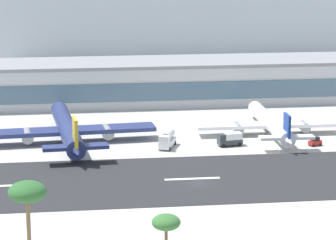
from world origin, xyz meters
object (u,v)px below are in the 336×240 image
(palm_tree_1, at_px, (27,194))
(palm_tree_3, at_px, (166,224))
(service_box_truck_1, at_px, (230,139))
(service_fuel_truck_0, at_px, (167,139))
(airliner_navy_tail_gate_1, at_px, (272,124))
(airliner_gold_tail_gate_0, at_px, (68,130))
(terminal_building, at_px, (155,81))
(service_baggage_tug_2, at_px, (315,142))

(palm_tree_1, xyz_separation_m, palm_tree_3, (20.72, -6.71, -3.43))
(service_box_truck_1, bearing_deg, palm_tree_3, 61.28)
(service_box_truck_1, distance_m, palm_tree_3, 83.67)
(service_fuel_truck_0, bearing_deg, airliner_navy_tail_gate_1, 128.30)
(airliner_gold_tail_gate_0, bearing_deg, terminal_building, -34.24)
(palm_tree_1, bearing_deg, airliner_gold_tail_gate_0, 85.03)
(airliner_navy_tail_gate_1, relative_size, service_box_truck_1, 6.82)
(terminal_building, bearing_deg, airliner_gold_tail_gate_0, -119.49)
(service_fuel_truck_0, bearing_deg, service_box_truck_1, 108.80)
(airliner_gold_tail_gate_0, distance_m, service_fuel_truck_0, 25.15)
(airliner_gold_tail_gate_0, xyz_separation_m, airliner_navy_tail_gate_1, (52.55, 2.14, -0.55))
(airliner_gold_tail_gate_0, xyz_separation_m, service_box_truck_1, (39.65, -7.36, -1.63))
(service_box_truck_1, height_order, service_baggage_tug_2, service_box_truck_1)
(airliner_navy_tail_gate_1, bearing_deg, terminal_building, 29.52)
(airliner_navy_tail_gate_1, distance_m, service_fuel_truck_0, 29.78)
(airliner_navy_tail_gate_1, bearing_deg, service_fuel_truck_0, 108.49)
(terminal_building, bearing_deg, service_fuel_truck_0, -93.32)
(service_fuel_truck_0, xyz_separation_m, palm_tree_1, (-31.10, -73.02, 10.73))
(palm_tree_1, bearing_deg, terminal_building, 75.02)
(terminal_building, height_order, airliner_gold_tail_gate_0, terminal_building)
(service_baggage_tug_2, bearing_deg, terminal_building, -81.23)
(palm_tree_3, bearing_deg, airliner_navy_tail_gate_1, 66.39)
(airliner_navy_tail_gate_1, height_order, palm_tree_1, palm_tree_1)
(terminal_building, relative_size, palm_tree_3, 19.00)
(airliner_navy_tail_gate_1, height_order, service_fuel_truck_0, airliner_navy_tail_gate_1)
(airliner_navy_tail_gate_1, bearing_deg, palm_tree_3, 157.34)
(service_fuel_truck_0, xyz_separation_m, service_box_truck_1, (15.49, -0.53, -0.24))
(terminal_building, xyz_separation_m, service_box_truck_1, (12.28, -55.75, -4.66))
(service_box_truck_1, height_order, palm_tree_3, palm_tree_3)
(terminal_building, xyz_separation_m, palm_tree_1, (-34.31, -128.25, 6.31))
(airliner_gold_tail_gate_0, xyz_separation_m, palm_tree_3, (13.78, -86.58, 5.90))
(service_fuel_truck_0, bearing_deg, service_baggage_tug_2, 106.05)
(palm_tree_1, height_order, palm_tree_3, palm_tree_1)
(airliner_gold_tail_gate_0, xyz_separation_m, service_baggage_tug_2, (60.61, -9.83, -2.37))
(service_box_truck_1, xyz_separation_m, palm_tree_1, (-46.59, -72.50, 10.97))
(terminal_building, relative_size, service_fuel_truck_0, 23.00)
(service_box_truck_1, relative_size, service_baggage_tug_2, 1.78)
(airliner_navy_tail_gate_1, xyz_separation_m, service_box_truck_1, (-12.90, -9.50, -1.08))
(service_box_truck_1, distance_m, service_baggage_tug_2, 21.12)
(airliner_navy_tail_gate_1, distance_m, palm_tree_1, 101.79)
(airliner_gold_tail_gate_0, distance_m, palm_tree_3, 87.86)
(airliner_gold_tail_gate_0, distance_m, service_box_truck_1, 40.36)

